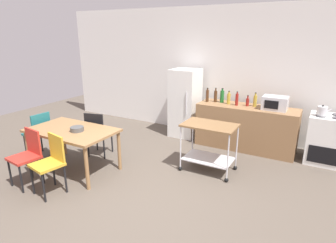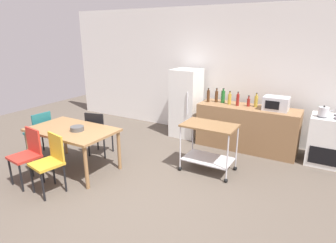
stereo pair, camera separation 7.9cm
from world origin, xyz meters
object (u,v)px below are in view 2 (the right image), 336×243
Objects in this scene: chair_red at (28,153)px; kitchen_cart at (209,140)px; kettle at (324,112)px; bottle_olive_oil at (238,100)px; bottle_vinegar at (248,102)px; chair_teal at (40,131)px; bottle_wine at (223,97)px; dining_table at (72,133)px; refrigerator at (186,103)px; chair_black at (98,130)px; bottle_hot_sauce at (208,96)px; bottle_soy_sauce at (216,96)px; stove_oven at (326,140)px; bottle_sparkling_water at (230,99)px; bottle_soda at (256,101)px; microwave at (276,103)px; fruit_bowl at (77,129)px; chair_mustard at (50,160)px.

chair_red is 0.98× the size of kitchen_cart.
kettle is at bearing 37.78° from kitchen_cart.
bottle_vinegar is at bearing 16.14° from bottle_olive_oil.
chair_teal is 2.90× the size of bottle_wine.
dining_table is at bearing -131.48° from bottle_olive_oil.
bottle_vinegar is (1.43, -0.07, 0.21)m from refrigerator.
bottle_hot_sauce reaches higher than chair_black.
bottle_soy_sauce is at bearing 106.58° from kitchen_cart.
bottle_sparkling_water reaches higher than stove_oven.
dining_table is 1.69× the size of chair_teal.
bottle_wine is at bearing 16.44° from bottle_hot_sauce.
refrigerator is 1.70× the size of kitchen_cart.
bottle_soda reaches higher than microwave.
fruit_bowl is at bearing -132.69° from bottle_soda.
bottle_soda is 3.45m from fruit_bowl.
bottle_olive_oil is 0.74m from microwave.
bottle_sparkling_water is (2.00, 1.81, 0.50)m from chair_black.
fruit_bowl is (-1.81, -2.48, -0.23)m from bottle_sparkling_water.
bottle_soda is at bearing -1.32° from refrigerator.
stove_oven is at bearing -1.94° from bottle_soda.
bottle_wine is at bearing 178.82° from bottle_soda.
bottle_soda reaches higher than chair_black.
refrigerator is at bearing 169.20° from bottle_hot_sauce.
refrigerator is at bearing 175.07° from bottle_sparkling_water.
bottle_soy_sauce is at bearing -171.88° from bottle_wine.
bottle_wine is (2.04, 3.23, 0.51)m from chair_red.
dining_table is 6.26× the size of kettle.
kettle is at bearing 45.16° from chair_red.
chair_red is 3.14× the size of bottle_soda.
chair_black is at bearing -154.74° from stove_oven.
chair_teal is at bearing -137.12° from bottle_soy_sauce.
chair_teal is 1.00× the size of chair_red.
fruit_bowl is at bearing -118.62° from bottle_hot_sauce.
microwave is at bearing -0.59° from bottle_sparkling_water.
microwave is at bearing -3.40° from bottle_vinegar.
bottle_soda is (2.21, 3.21, 0.50)m from chair_mustard.
refrigerator is (0.92, 2.55, 0.10)m from dining_table.
bottle_hot_sauce is (1.53, 1.79, 0.51)m from chair_black.
chair_black is 2.56m from bottle_soy_sauce.
bottle_vinegar is at bearing -167.32° from bottle_soda.
refrigerator is 6.47× the size of kettle.
bottle_soy_sauce is (-2.16, 0.04, 0.58)m from stove_oven.
chair_black is 3.46m from microwave.
chair_teal is 3.71× the size of kettle.
stove_oven is 1.94m from bottle_sparkling_water.
kettle is at bearing -1.93° from bottle_olive_oil.
stove_oven reaches higher than chair_red.
bottle_vinegar is at bearing 2.85° from bottle_hot_sauce.
kitchen_cart is at bearing 30.51° from fruit_bowl.
microwave reaches higher than stove_oven.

